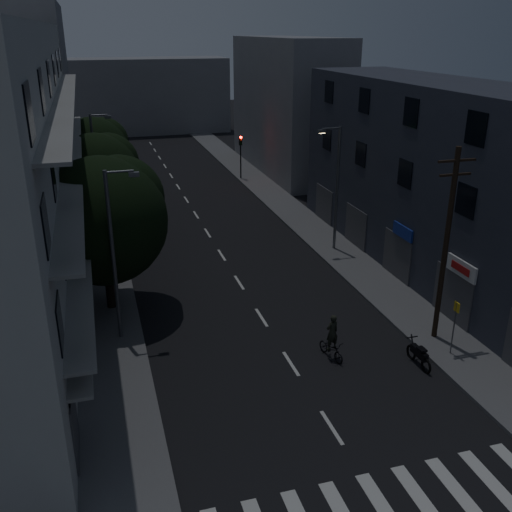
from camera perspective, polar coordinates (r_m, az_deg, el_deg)
ground at (r=41.76m, az=-5.00°, el=2.52°), size 160.00×160.00×0.00m
sidewalk_left at (r=41.06m, az=-15.31°, el=1.58°), size 3.00×90.00×0.15m
sidewalk_right at (r=43.71m, az=4.68°, el=3.52°), size 3.00×90.00×0.15m
crosswalk at (r=19.53m, az=12.63°, el=-23.43°), size 10.90×3.00×0.01m
lane_markings at (r=47.61m, az=-6.52°, el=4.90°), size 0.15×60.50×0.01m
building_left at (r=32.74m, az=-23.99°, el=8.08°), size 7.00×36.00×14.00m
building_right at (r=34.87m, az=18.45°, el=7.04°), size 6.19×28.00×11.00m
building_far_left at (r=62.16m, az=-21.09°, el=15.12°), size 6.00×20.00×16.00m
building_far_right at (r=59.48m, az=3.12°, el=14.78°), size 6.00×20.00×13.00m
building_far_end at (r=84.51m, az=-11.49°, el=15.44°), size 24.00×8.00×10.00m
tree_near at (r=29.21m, az=-14.99°, el=3.91°), size 6.43×6.43×7.93m
tree_mid at (r=39.96m, az=-15.59°, el=7.92°), size 5.89×5.89×7.25m
tree_far at (r=48.37m, az=-15.86°, el=10.12°), size 5.76×5.76×7.13m
traffic_signal_far_right at (r=55.56m, az=-1.55°, el=10.75°), size 0.28×0.37×4.10m
traffic_signal_far_left at (r=54.06m, az=-15.34°, el=9.69°), size 0.28×0.37×4.10m
street_lamp_left_near at (r=26.16m, az=-13.91°, el=0.74°), size 1.51×0.25×8.00m
street_lamp_right at (r=36.86m, az=7.97°, el=7.26°), size 1.51×0.25×8.00m
street_lamp_left_far at (r=43.44m, az=-15.64°, el=8.87°), size 1.51×0.25×8.00m
utility_pole at (r=26.69m, az=18.49°, el=1.27°), size 1.80×0.24×9.00m
bus_stop_sign at (r=26.60m, az=19.29°, el=-5.92°), size 0.06×0.35×2.52m
motorcycle at (r=26.17m, az=15.97°, el=-9.53°), size 0.54×1.88×1.20m
cyclist at (r=25.79m, az=7.56°, el=-8.67°), size 0.97×1.77×2.13m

